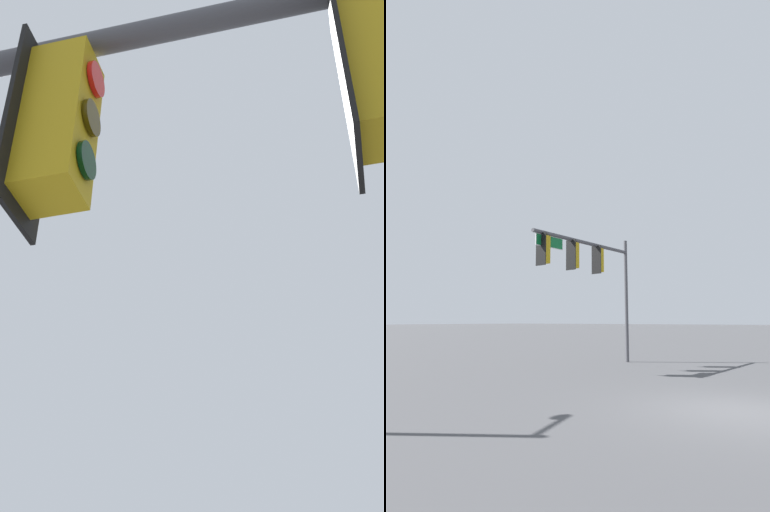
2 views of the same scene
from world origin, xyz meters
TOP-DOWN VIEW (x-y plane):
  - signal_pole_near at (-4.88, -7.48)m, footprint 6.68×0.73m

SIDE VIEW (x-z plane):
  - signal_pole_near at x=-4.88m, z-range 1.54..7.56m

